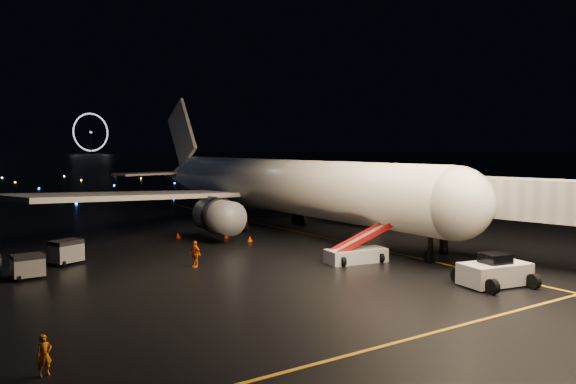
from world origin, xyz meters
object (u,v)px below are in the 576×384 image
object	(u,v)px
crew_c	(195,254)
baggage_cart_1	(66,252)
pushback_tug	(495,270)
baggage_cart_0	(28,267)
crew_a	(44,355)
airliner	(264,156)
belt_loader	(356,241)

from	to	relation	value
crew_c	baggage_cart_1	world-z (taller)	crew_c
pushback_tug	baggage_cart_0	world-z (taller)	pushback_tug
pushback_tug	crew_a	distance (m)	26.72
crew_c	crew_a	bearing A→B (deg)	-58.96
airliner	baggage_cart_0	world-z (taller)	airliner
baggage_cart_1	baggage_cart_0	bearing A→B (deg)	-156.62
crew_c	baggage_cart_1	bearing A→B (deg)	-147.05
pushback_tug	belt_loader	distance (m)	10.82
pushback_tug	baggage_cart_1	size ratio (longest dim) A/B	2.02
pushback_tug	belt_loader	xyz separation A→B (m)	(-2.61, 10.48, 0.63)
crew_a	baggage_cart_1	bearing A→B (deg)	66.09
crew_a	baggage_cart_1	world-z (taller)	baggage_cart_1
airliner	crew_c	distance (m)	22.66
belt_loader	baggage_cart_1	world-z (taller)	belt_loader
airliner	pushback_tug	xyz separation A→B (m)	(-1.63, -31.08, -6.77)
belt_loader	crew_c	world-z (taller)	belt_loader
crew_c	baggage_cart_0	size ratio (longest dim) A/B	1.00
airliner	baggage_cart_1	xyz separation A→B (m)	(-22.97, -9.03, -6.89)
pushback_tug	crew_c	distance (m)	20.87
belt_loader	baggage_cart_0	distance (m)	23.37
pushback_tug	baggage_cart_0	bearing A→B (deg)	153.04
pushback_tug	belt_loader	world-z (taller)	belt_loader
crew_a	crew_c	world-z (taller)	crew_c
baggage_cart_1	belt_loader	bearing A→B (deg)	-56.11
baggage_cart_1	pushback_tug	bearing A→B (deg)	-70.34
airliner	pushback_tug	distance (m)	31.85
crew_a	baggage_cart_1	xyz separation A→B (m)	(5.37, 21.30, 0.11)
belt_loader	crew_a	size ratio (longest dim) A/B	4.27
crew_c	baggage_cart_0	distance (m)	11.24
crew_c	baggage_cart_1	size ratio (longest dim) A/B	0.90
airliner	baggage_cart_1	world-z (taller)	airliner
crew_a	pushback_tug	bearing A→B (deg)	-11.38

